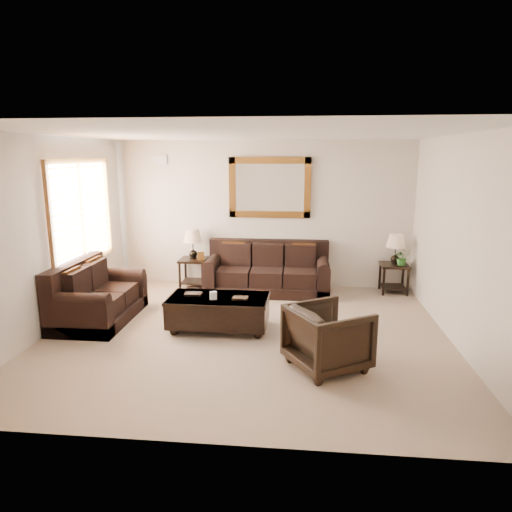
# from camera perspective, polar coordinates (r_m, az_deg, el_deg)

# --- Properties ---
(room) EXTENTS (5.51, 5.01, 2.71)m
(room) POSITION_cam_1_polar(r_m,az_deg,el_deg) (6.06, -1.24, 2.23)
(room) COLOR gray
(room) RESTS_ON ground
(window) EXTENTS (0.07, 1.96, 1.66)m
(window) POSITION_cam_1_polar(r_m,az_deg,el_deg) (7.68, -20.87, 5.10)
(window) COLOR white
(window) RESTS_ON room
(mirror) EXTENTS (1.50, 0.06, 1.10)m
(mirror) POSITION_cam_1_polar(r_m,az_deg,el_deg) (8.43, 1.71, 8.53)
(mirror) COLOR #4E310F
(mirror) RESTS_ON room
(air_vent) EXTENTS (0.25, 0.02, 0.18)m
(air_vent) POSITION_cam_1_polar(r_m,az_deg,el_deg) (8.80, -11.87, 11.70)
(air_vent) COLOR #999999
(air_vent) RESTS_ON room
(sofa) EXTENTS (2.20, 0.95, 0.90)m
(sofa) POSITION_cam_1_polar(r_m,az_deg,el_deg) (8.28, 1.45, -2.24)
(sofa) COLOR black
(sofa) RESTS_ON room
(loveseat) EXTENTS (0.94, 1.59, 0.89)m
(loveseat) POSITION_cam_1_polar(r_m,az_deg,el_deg) (7.25, -19.44, -5.09)
(loveseat) COLOR black
(loveseat) RESTS_ON room
(end_table_left) EXTENTS (0.50, 0.50, 1.10)m
(end_table_left) POSITION_cam_1_polar(r_m,az_deg,el_deg) (8.54, -7.87, 0.78)
(end_table_left) COLOR black
(end_table_left) RESTS_ON room
(end_table_right) EXTENTS (0.48, 0.48, 1.07)m
(end_table_right) POSITION_cam_1_polar(r_m,az_deg,el_deg) (8.48, 17.00, 0.14)
(end_table_right) COLOR black
(end_table_right) RESTS_ON room
(coffee_table) EXTENTS (1.41, 0.77, 0.60)m
(coffee_table) POSITION_cam_1_polar(r_m,az_deg,el_deg) (6.52, -4.69, -6.64)
(coffee_table) COLOR black
(coffee_table) RESTS_ON room
(armchair) EXTENTS (1.05, 1.07, 0.82)m
(armchair) POSITION_cam_1_polar(r_m,az_deg,el_deg) (5.38, 8.97, -9.68)
(armchair) COLOR black
(armchair) RESTS_ON floor
(potted_plant) EXTENTS (0.31, 0.33, 0.23)m
(potted_plant) POSITION_cam_1_polar(r_m,az_deg,el_deg) (8.43, 17.79, -0.36)
(potted_plant) COLOR #26561D
(potted_plant) RESTS_ON end_table_right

